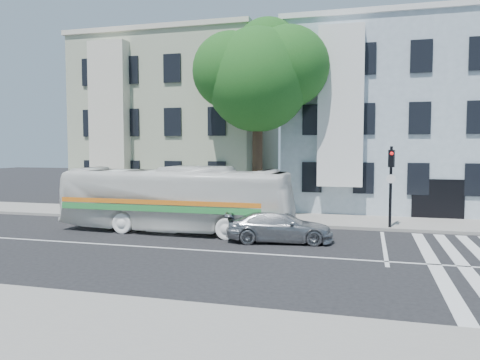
% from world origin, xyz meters
% --- Properties ---
extents(ground, '(120.00, 120.00, 0.00)m').
position_xyz_m(ground, '(0.00, 0.00, 0.00)').
color(ground, black).
rests_on(ground, ground).
extents(sidewalk_far, '(80.00, 4.00, 0.15)m').
position_xyz_m(sidewalk_far, '(0.00, 8.00, 0.07)').
color(sidewalk_far, gray).
rests_on(sidewalk_far, ground).
extents(sidewalk_near, '(80.00, 4.00, 0.15)m').
position_xyz_m(sidewalk_near, '(0.00, -8.00, 0.07)').
color(sidewalk_near, gray).
rests_on(sidewalk_near, ground).
extents(building_left, '(12.00, 10.00, 11.00)m').
position_xyz_m(building_left, '(-7.00, 15.00, 5.50)').
color(building_left, '#A3AB8F').
rests_on(building_left, ground).
extents(building_right, '(12.00, 10.00, 11.00)m').
position_xyz_m(building_right, '(7.00, 15.00, 5.50)').
color(building_right, '#98AAB5').
rests_on(building_right, ground).
extents(street_tree, '(7.30, 5.90, 11.10)m').
position_xyz_m(street_tree, '(0.06, 8.74, 7.83)').
color(street_tree, '#2D2116').
rests_on(street_tree, ground).
extents(bus, '(2.81, 10.85, 3.00)m').
position_xyz_m(bus, '(-2.66, 3.38, 1.50)').
color(bus, white).
rests_on(bus, ground).
extents(sedan, '(2.45, 4.58, 1.26)m').
position_xyz_m(sedan, '(2.37, 2.37, 0.63)').
color(sedan, '#A3A5AA').
rests_on(sedan, ground).
extents(hedge, '(8.18, 4.03, 0.70)m').
position_xyz_m(hedge, '(-3.15, 6.54, 0.50)').
color(hedge, '#2F5A1D').
rests_on(hedge, sidewalk_far).
extents(traffic_signal, '(0.40, 0.52, 3.92)m').
position_xyz_m(traffic_signal, '(6.86, 6.22, 2.53)').
color(traffic_signal, black).
rests_on(traffic_signal, ground).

